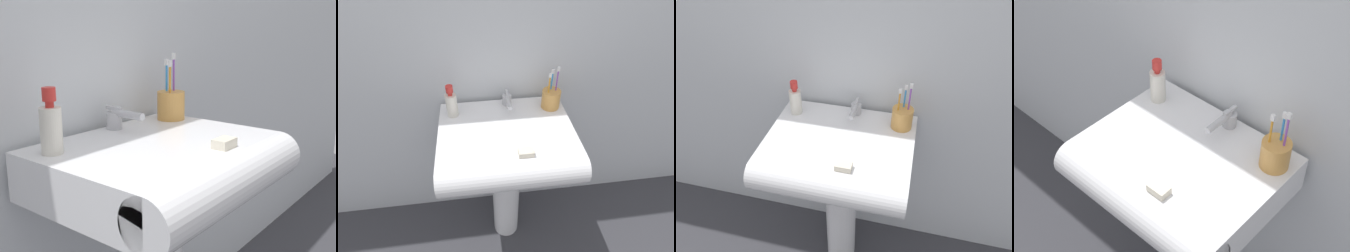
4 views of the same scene
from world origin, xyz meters
The scene contains 6 objects.
wall_back centered at (0.00, 0.26, 1.20)m, with size 5.00×0.05×2.40m, color silver.
sink_basin centered at (0.00, -0.05, 0.78)m, with size 0.60×0.50×0.13m.
faucet centered at (0.03, 0.16, 0.88)m, with size 0.05×0.14×0.07m.
toothbrush_cup centered at (0.24, 0.13, 0.89)m, with size 0.09×0.09×0.21m.
soap_bottle centered at (-0.24, 0.12, 0.91)m, with size 0.05×0.05×0.16m.
bar_soap centered at (0.06, -0.18, 0.86)m, with size 0.06×0.04×0.02m, color silver.
Camera 1 is at (-0.82, -0.69, 1.14)m, focal length 45.00 mm.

